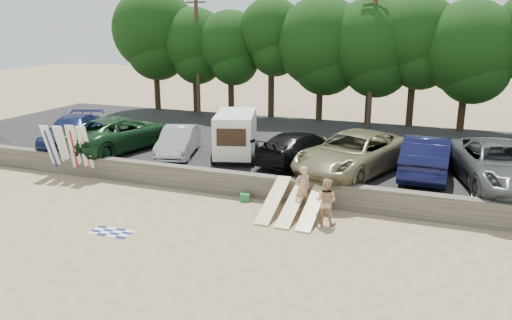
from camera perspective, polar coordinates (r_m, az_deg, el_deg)
The scene contains 26 objects.
ground at distance 18.33m, azimuth -1.43°, elevation -7.45°, with size 120.00×120.00×0.00m, color tan.
seawall at distance 20.78m, azimuth 1.70°, elevation -3.18°, with size 44.00×0.50×1.00m, color #6B6356.
parking_lot at distance 27.74m, azimuth 6.82°, elevation 1.14°, with size 44.00×14.50×0.70m, color #282828.
treeline at distance 33.77m, azimuth 10.01°, elevation 13.55°, with size 33.97×6.36×9.04m.
utility_poles at distance 31.98m, azimuth 13.16°, elevation 11.94°, with size 25.80×0.26×9.00m.
box_trailer at distance 24.17m, azimuth -2.35°, elevation 3.07°, with size 2.80×3.91×2.26m.
car_0 at distance 28.69m, azimuth -20.28°, elevation 3.10°, with size 2.22×5.45×1.58m, color #16204E.
car_1 at distance 27.03m, azimuth -15.18°, elevation 3.01°, with size 2.91×6.32×1.76m, color #143719.
car_2 at distance 25.22m, azimuth -8.83°, elevation 2.13°, with size 1.52×4.36×1.44m, color #A4A3A8.
car_3 at distance 23.56m, azimuth 5.13°, elevation 1.45°, with size 2.16×5.31×1.54m, color black.
car_4 at distance 22.27m, azimuth 11.03°, elevation 0.77°, with size 3.00×6.51×1.81m, color olive.
car_5 at distance 22.70m, azimuth 18.93°, elevation 0.44°, with size 1.88×5.39×1.78m, color #0E0F33.
car_6 at distance 22.31m, azimuth 26.10°, elevation -0.51°, with size 3.01×6.52×1.81m, color #4D5052.
surfboard_upright_0 at distance 25.85m, azimuth -22.29°, elevation 1.10°, with size 0.50×0.06×2.60m, color white.
surfboard_upright_1 at distance 25.49m, azimuth -21.11°, elevation 1.04°, with size 0.50×0.06×2.60m, color white.
surfboard_upright_2 at distance 25.07m, azimuth -20.01°, elevation 0.98°, with size 0.50×0.06×2.60m, color white.
surfboard_upright_3 at distance 24.63m, azimuth -18.83°, elevation 0.82°, with size 0.50×0.06×2.60m, color white.
surfboard_upright_4 at distance 24.61m, azimuth -18.75°, elevation 0.83°, with size 0.50×0.06×2.60m, color white.
surfboard_low_0 at distance 19.30m, azimuth 2.02°, elevation -4.54°, with size 0.56×3.00×0.07m, color beige.
surfboard_low_1 at distance 19.07m, azimuth 4.25°, elevation -5.06°, with size 0.56×3.00×0.07m, color beige.
surfboard_low_2 at distance 18.83m, azimuth 6.52°, elevation -5.23°, with size 0.56×3.00×0.07m, color beige.
beachgoer_a at distance 19.45m, azimuth 5.34°, elevation -3.28°, with size 0.66×0.44×1.82m, color tan.
beachgoer_b at distance 18.34m, azimuth 7.98°, elevation -4.68°, with size 0.84×0.65×1.73m, color tan.
cooler at distance 20.66m, azimuth -1.25°, elevation -4.28°, with size 0.38×0.30×0.32m, color #227C39.
gear_bag at distance 20.28m, azimuth 1.94°, elevation -4.82°, with size 0.30×0.25×0.22m, color orange.
beach_towel at distance 18.44m, azimuth -16.22°, elevation -7.92°, with size 1.50×1.50×0.00m, color white.
Camera 1 is at (6.46, -15.62, 7.09)m, focal length 35.00 mm.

